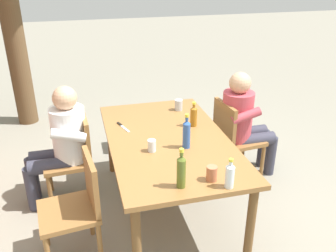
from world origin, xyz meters
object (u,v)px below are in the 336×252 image
(bottle_clear, at_px, (230,175))
(chair_far_right, at_px, (75,154))
(backpack_by_far_side, at_px, (141,126))
(bottle_blue, at_px, (186,133))
(cup_terracotta, at_px, (212,173))
(cup_steel, at_px, (179,105))
(cup_glass, at_px, (152,146))
(bottle_olive, at_px, (181,171))
(dining_table, at_px, (168,146))
(person_in_plaid_shirt, at_px, (244,120))
(bottle_amber, at_px, (194,116))
(table_knife, at_px, (122,126))
(chair_far_left, at_px, (78,204))
(chair_near_right, at_px, (233,136))
(backpack_by_near_side, at_px, (129,134))

(bottle_clear, bearing_deg, chair_far_right, 40.13)
(bottle_clear, xyz_separation_m, backpack_by_far_side, (2.27, 0.21, -0.63))
(bottle_blue, relative_size, cup_terracotta, 2.73)
(chair_far_right, bearing_deg, cup_steel, -79.64)
(cup_steel, height_order, cup_terracotta, same)
(chair_far_right, xyz_separation_m, cup_glass, (-0.60, -0.63, 0.32))
(chair_far_right, height_order, bottle_olive, bottle_olive)
(dining_table, relative_size, person_in_plaid_shirt, 1.51)
(cup_glass, bearing_deg, chair_far_right, 46.59)
(dining_table, height_order, chair_far_right, chair_far_right)
(bottle_amber, relative_size, table_knife, 1.03)
(bottle_amber, bearing_deg, chair_far_left, 117.56)
(bottle_olive, xyz_separation_m, table_knife, (1.08, 0.26, -0.13))
(bottle_blue, distance_m, bottle_olive, 0.58)
(chair_near_right, xyz_separation_m, bottle_olive, (-1.13, 0.92, 0.40))
(backpack_by_near_side, bearing_deg, dining_table, -172.38)
(chair_far_right, relative_size, bottle_clear, 3.85)
(bottle_olive, height_order, cup_glass, bottle_olive)
(backpack_by_near_side, bearing_deg, bottle_amber, -156.88)
(bottle_amber, relative_size, backpack_by_near_side, 0.60)
(chair_near_right, xyz_separation_m, table_knife, (-0.05, 1.18, 0.27))
(bottle_blue, height_order, cup_terracotta, bottle_blue)
(cup_terracotta, height_order, table_knife, cup_terracotta)
(cup_glass, distance_m, cup_steel, 0.92)
(bottle_amber, height_order, cup_glass, bottle_amber)
(chair_near_right, height_order, backpack_by_near_side, chair_near_right)
(bottle_amber, distance_m, table_knife, 0.68)
(chair_far_left, bearing_deg, bottle_clear, -112.85)
(cup_glass, xyz_separation_m, table_knife, (0.53, 0.17, -0.05))
(chair_far_right, bearing_deg, bottle_blue, -123.31)
(bottle_olive, height_order, cup_steel, bottle_olive)
(table_knife, bearing_deg, chair_near_right, -87.46)
(chair_far_left, distance_m, bottle_olive, 0.89)
(bottle_blue, bearing_deg, bottle_clear, -169.45)
(chair_far_left, relative_size, backpack_by_near_side, 2.17)
(bottle_olive, xyz_separation_m, backpack_by_far_side, (2.18, -0.11, -0.66))
(chair_far_left, bearing_deg, cup_terracotta, -108.89)
(dining_table, height_order, person_in_plaid_shirt, person_in_plaid_shirt)
(chair_far_right, bearing_deg, bottle_clear, -139.87)
(backpack_by_far_side, bearing_deg, chair_far_left, 155.62)
(chair_far_right, xyz_separation_m, person_in_plaid_shirt, (-0.00, -1.75, 0.17))
(chair_near_right, bearing_deg, bottle_amber, 110.95)
(dining_table, distance_m, bottle_olive, 0.78)
(chair_near_right, relative_size, backpack_by_near_side, 2.17)
(cup_terracotta, xyz_separation_m, backpack_by_near_side, (2.02, 0.31, -0.62))
(person_in_plaid_shirt, relative_size, backpack_by_far_side, 2.56)
(chair_near_right, height_order, bottle_amber, bottle_amber)
(chair_far_right, bearing_deg, bottle_amber, -100.80)
(cup_steel, relative_size, cup_terracotta, 1.00)
(backpack_by_far_side, bearing_deg, bottle_amber, -167.01)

